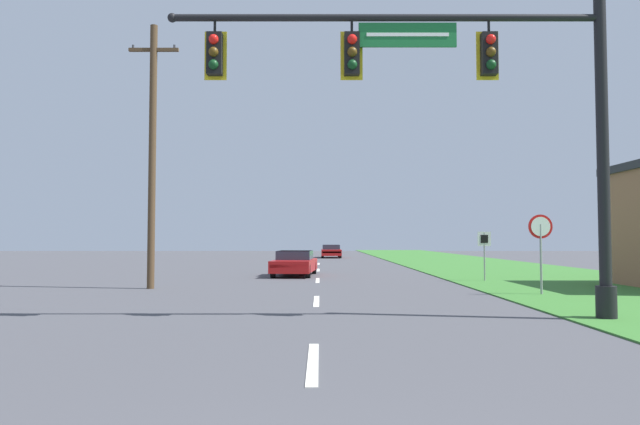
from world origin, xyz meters
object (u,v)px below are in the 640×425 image
(stop_sign, at_px, (543,236))
(car_ahead, at_px, (297,263))
(route_sign_post, at_px, (486,245))
(utility_pole_near, at_px, (154,151))
(far_car, at_px, (333,251))
(signal_mast, at_px, (481,105))

(stop_sign, bearing_deg, car_ahead, 130.76)
(car_ahead, bearing_deg, route_sign_post, -24.70)
(route_sign_post, relative_size, utility_pole_near, 0.21)
(car_ahead, distance_m, stop_sign, 12.60)
(far_car, xyz_separation_m, stop_sign, (5.93, -35.50, 1.26))
(utility_pole_near, bearing_deg, car_ahead, 55.84)
(car_ahead, bearing_deg, stop_sign, -49.24)
(signal_mast, height_order, utility_pole_near, utility_pole_near)
(far_car, bearing_deg, car_ahead, -94.97)
(signal_mast, height_order, car_ahead, signal_mast)
(car_ahead, xyz_separation_m, utility_pole_near, (-4.82, -7.11, 4.32))
(car_ahead, height_order, utility_pole_near, utility_pole_near)
(stop_sign, bearing_deg, utility_pole_near, 169.58)
(stop_sign, distance_m, route_sign_post, 5.80)
(signal_mast, relative_size, far_car, 2.14)
(signal_mast, distance_m, utility_pole_near, 12.37)
(car_ahead, distance_m, utility_pole_near, 9.61)
(signal_mast, relative_size, car_ahead, 2.16)
(car_ahead, xyz_separation_m, stop_sign, (8.19, -9.50, 1.26))
(route_sign_post, bearing_deg, far_car, 101.07)
(far_car, bearing_deg, stop_sign, -80.52)
(utility_pole_near, bearing_deg, route_sign_post, 14.74)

